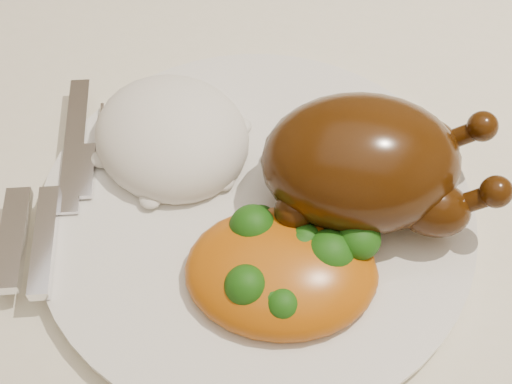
% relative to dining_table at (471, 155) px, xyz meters
% --- Properties ---
extents(dining_table, '(1.60, 0.90, 0.76)m').
position_rel_dining_table_xyz_m(dining_table, '(0.00, 0.00, 0.00)').
color(dining_table, brown).
rests_on(dining_table, floor).
extents(tablecloth, '(1.73, 1.03, 0.18)m').
position_rel_dining_table_xyz_m(tablecloth, '(0.00, 0.00, 0.07)').
color(tablecloth, white).
rests_on(tablecloth, dining_table).
extents(dinner_plate, '(0.40, 0.40, 0.01)m').
position_rel_dining_table_xyz_m(dinner_plate, '(-0.15, -0.20, 0.11)').
color(dinner_plate, white).
rests_on(dinner_plate, tablecloth).
extents(roast_chicken, '(0.18, 0.14, 0.09)m').
position_rel_dining_table_xyz_m(roast_chicken, '(-0.08, -0.16, 0.16)').
color(roast_chicken, '#432307').
rests_on(roast_chicken, dinner_plate).
extents(rice_mound, '(0.15, 0.15, 0.06)m').
position_rel_dining_table_xyz_m(rice_mound, '(-0.23, -0.16, 0.13)').
color(rice_mound, white).
rests_on(rice_mound, dinner_plate).
extents(mac_and_cheese, '(0.15, 0.13, 0.05)m').
position_rel_dining_table_xyz_m(mac_and_cheese, '(-0.11, -0.24, 0.13)').
color(mac_and_cheese, '#CD640D').
rests_on(mac_and_cheese, dinner_plate).
extents(cutlery, '(0.08, 0.19, 0.01)m').
position_rel_dining_table_xyz_m(cutlery, '(-0.29, -0.25, 0.12)').
color(cutlery, silver).
rests_on(cutlery, dinner_plate).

